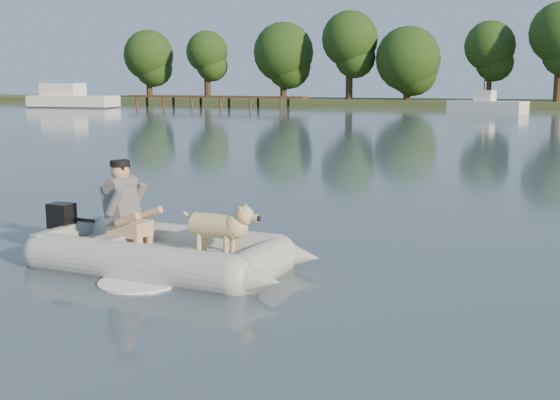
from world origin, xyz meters
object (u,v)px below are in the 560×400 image
at_px(dock, 215,101).
at_px(motorboat, 488,98).
at_px(man, 123,201).
at_px(dog, 215,230).
at_px(dinghy, 167,220).
at_px(cabin_cruiser, 73,95).

distance_m(dock, motorboat, 25.09).
relative_size(man, dog, 1.16).
xyz_separation_m(dog, motorboat, (-1.36, 48.20, 0.58)).
distance_m(dinghy, dog, 0.70).
distance_m(cabin_cruiser, motorboat, 36.07).
bearing_deg(man, dock, 118.30).
bearing_deg(dock, cabin_cruiser, -148.96).
bearing_deg(man, dog, -0.00).
bearing_deg(motorboat, dock, -170.43).
distance_m(dinghy, motorboat, 48.24).
height_order(dog, cabin_cruiser, cabin_cruiser).
relative_size(dock, man, 15.71).
xyz_separation_m(dinghy, cabin_cruiser, (-36.57, 44.71, 0.47)).
bearing_deg(cabin_cruiser, motorboat, 0.59).
height_order(man, cabin_cruiser, cabin_cruiser).
xyz_separation_m(dock, cabin_cruiser, (-11.01, -6.63, 0.58)).
xyz_separation_m(dock, dog, (26.25, -51.32, 0.03)).
relative_size(cabin_cruiser, motorboat, 1.43).
bearing_deg(cabin_cruiser, man, -56.25).
bearing_deg(dock, man, -64.17).
distance_m(man, motorboat, 48.14).
relative_size(dinghy, man, 4.11).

